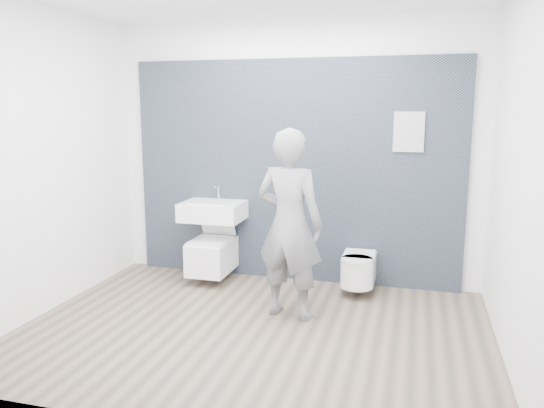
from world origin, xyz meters
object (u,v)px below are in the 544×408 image
(toilet_rounded, at_px, (358,269))
(visitor, at_px, (290,224))
(toilet_square, at_px, (212,254))
(washbasin, at_px, (213,211))

(toilet_rounded, xyz_separation_m, visitor, (-0.54, -0.76, 0.61))
(toilet_square, relative_size, visitor, 0.44)
(toilet_square, xyz_separation_m, toilet_rounded, (1.60, 0.01, -0.05))
(washbasin, distance_m, toilet_square, 0.48)
(washbasin, height_order, toilet_square, washbasin)
(toilet_rounded, distance_m, visitor, 1.11)
(washbasin, xyz_separation_m, visitor, (1.05, -0.80, 0.08))
(toilet_rounded, bearing_deg, visitor, -125.54)
(washbasin, relative_size, toilet_square, 0.87)
(toilet_rounded, height_order, visitor, visitor)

